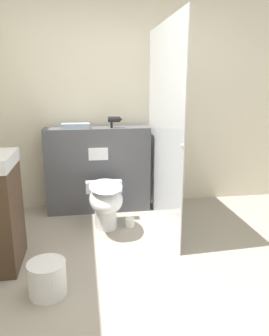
{
  "coord_description": "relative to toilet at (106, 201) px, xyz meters",
  "views": [
    {
      "loc": [
        -0.42,
        -2.1,
        1.5
      ],
      "look_at": [
        0.09,
        1.13,
        0.65
      ],
      "focal_mm": 35.0,
      "sensor_mm": 36.0,
      "label": 1
    }
  ],
  "objects": [
    {
      "name": "wall_back",
      "position": [
        0.21,
        0.82,
        0.92
      ],
      "size": [
        8.0,
        0.06,
        2.5
      ],
      "color": "beige",
      "rests_on": "ground_plane"
    },
    {
      "name": "ground_plane",
      "position": [
        0.21,
        -1.09,
        -0.33
      ],
      "size": [
        12.0,
        12.0,
        0.0
      ],
      "primitive_type": "plane",
      "color": "#9E9384"
    },
    {
      "name": "spare_toilet_roll",
      "position": [
        0.26,
        0.05,
        -0.28
      ],
      "size": [
        0.1,
        0.1,
        0.09
      ],
      "color": "white",
      "rests_on": "ground_plane"
    },
    {
      "name": "partition_panel",
      "position": [
        -0.04,
        0.59,
        0.18
      ],
      "size": [
        1.21,
        0.27,
        1.01
      ],
      "color": "#4C4C51",
      "rests_on": "ground_plane"
    },
    {
      "name": "hair_drier",
      "position": [
        0.16,
        0.55,
        0.77
      ],
      "size": [
        0.17,
        0.07,
        0.13
      ],
      "color": "black",
      "rests_on": "partition_panel"
    },
    {
      "name": "toilet",
      "position": [
        0.0,
        0.0,
        0.0
      ],
      "size": [
        0.39,
        0.63,
        0.51
      ],
      "color": "white",
      "rests_on": "ground_plane"
    },
    {
      "name": "folded_towel",
      "position": [
        -0.28,
        0.57,
        0.71
      ],
      "size": [
        0.31,
        0.14,
        0.06
      ],
      "color": "#8C9EAD",
      "rests_on": "partition_panel"
    },
    {
      "name": "waste_bin",
      "position": [
        -0.5,
        -1.02,
        -0.2
      ],
      "size": [
        0.28,
        0.28,
        0.26
      ],
      "color": "silver",
      "rests_on": "ground_plane"
    },
    {
      "name": "shower_glass",
      "position": [
        0.61,
        0.08,
        0.72
      ],
      "size": [
        0.04,
        1.43,
        2.08
      ],
      "color": "silver",
      "rests_on": "ground_plane"
    }
  ]
}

